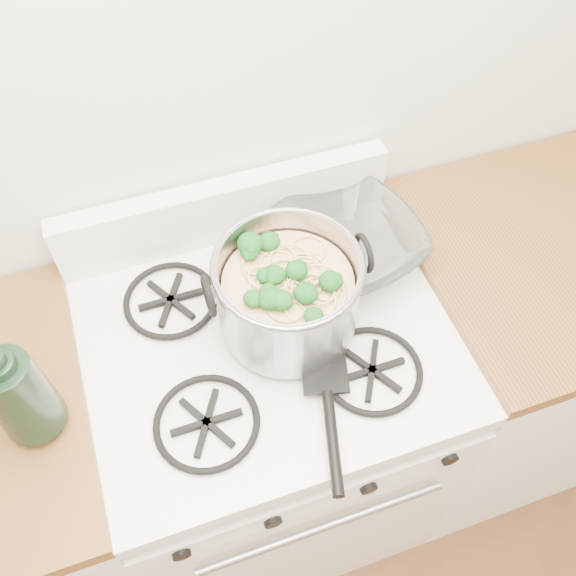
# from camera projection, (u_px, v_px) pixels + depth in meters

# --- Properties ---
(gas_range) EXTENTS (0.76, 0.66, 0.92)m
(gas_range) POSITION_uv_depth(u_px,v_px,m) (273.00, 429.00, 1.71)
(gas_range) COLOR white
(gas_range) RESTS_ON ground
(counter_left) EXTENTS (0.25, 0.65, 0.92)m
(counter_left) POSITION_uv_depth(u_px,v_px,m) (79.00, 487.00, 1.59)
(counter_left) COLOR silver
(counter_left) RESTS_ON ground
(counter_right) EXTENTS (1.00, 0.65, 0.92)m
(counter_right) POSITION_uv_depth(u_px,v_px,m) (559.00, 332.00, 1.86)
(counter_right) COLOR silver
(counter_right) RESTS_ON ground
(stock_pot) EXTENTS (0.32, 0.29, 0.20)m
(stock_pot) POSITION_uv_depth(u_px,v_px,m) (288.00, 294.00, 1.26)
(stock_pot) COLOR gray
(stock_pot) RESTS_ON gas_range
(spatula) EXTENTS (0.36, 0.38, 0.02)m
(spatula) POSITION_uv_depth(u_px,v_px,m) (324.00, 367.00, 1.25)
(spatula) COLOR black
(spatula) RESTS_ON gas_range
(glass_bowl) EXTENTS (0.15, 0.15, 0.03)m
(glass_bowl) POSITION_uv_depth(u_px,v_px,m) (345.00, 249.00, 1.42)
(glass_bowl) COLOR white
(glass_bowl) RESTS_ON gas_range
(bottle) EXTENTS (0.15, 0.15, 0.30)m
(bottle) POSITION_uv_depth(u_px,v_px,m) (14.00, 387.00, 1.08)
(bottle) COLOR black
(bottle) RESTS_ON counter_left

